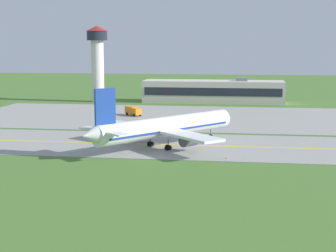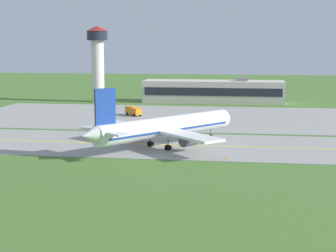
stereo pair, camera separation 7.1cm
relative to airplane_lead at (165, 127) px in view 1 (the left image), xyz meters
name	(u,v)px [view 1 (the left image)]	position (x,y,z in m)	size (l,w,h in m)	color
ground_plane	(155,145)	(-2.38, 2.56, -4.13)	(500.00, 500.00, 0.00)	#47702D
taxiway_strip	(155,145)	(-2.38, 2.56, -4.08)	(240.00, 28.00, 0.10)	gray
apron_pad	(215,118)	(7.62, 44.56, -4.08)	(140.00, 52.00, 0.10)	gray
taxiway_centreline	(155,144)	(-2.38, 2.56, -4.03)	(220.00, 0.60, 0.01)	yellow
airplane_lead	(165,127)	(0.00, 0.00, 0.00)	(29.38, 33.19, 12.70)	white
service_truck_baggage	(133,111)	(-15.89, 45.09, -2.60)	(5.60, 5.78, 2.60)	orange
service_truck_fuel	(214,115)	(7.40, 40.94, -2.95)	(6.06, 5.89, 2.59)	silver
terminal_building	(213,91)	(4.80, 83.71, -0.29)	(48.90, 11.89, 8.84)	beige
control_tower	(97,56)	(-35.87, 80.04, 11.90)	(7.60, 7.60, 26.59)	silver
traffic_cone_near_edge	(227,158)	(12.64, -9.34, -3.83)	(0.44, 0.44, 0.60)	orange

